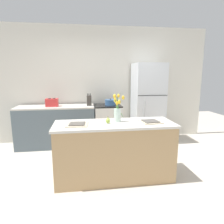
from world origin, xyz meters
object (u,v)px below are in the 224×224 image
Objects in this scene: stove_range at (108,124)px; refrigerator at (148,103)px; cooking_pot at (110,102)px; toaster at (52,102)px; pear_figurine at (108,120)px; plate_setting_left at (77,124)px; knife_block at (89,100)px; flower_vase at (117,111)px; plate_setting_right at (150,122)px.

refrigerator is at bearing 0.04° from stove_range.
refrigerator is 0.88m from cooking_pot.
toaster reaches higher than stove_range.
toaster reaches higher than pear_figurine.
plate_setting_left is 1.23× the size of knife_block.
refrigerator is (0.95, 0.00, 0.47)m from stove_range.
toaster is 1.04× the size of knife_block.
stove_range is 0.52m from cooking_pot.
plate_setting_left is 1.66m from knife_block.
flower_vase is at bearing -52.14° from toaster.
knife_block is (-0.87, 1.64, 0.13)m from plate_setting_right.
toaster is at bearing 109.48° from plate_setting_left.
refrigerator is at bearing 54.29° from pear_figurine.
toaster is 0.81m from knife_block.
refrigerator is 6.58× the size of toaster.
toaster is (-1.18, 1.52, -0.05)m from flower_vase.
pear_figurine reaches higher than plate_setting_left.
toaster is 1.29m from cooking_pot.
toaster is (-1.02, 1.59, 0.07)m from pear_figurine.
cooking_pot reaches higher than pear_figurine.
stove_range is 2.73× the size of plate_setting_right.
plate_setting_right is (0.65, -0.03, -0.03)m from pear_figurine.
cooking_pot is at bearing 103.06° from plate_setting_right.
toaster is (-0.57, 1.62, 0.10)m from plate_setting_left.
flower_vase is 1.58m from knife_block.
pear_figurine is 0.45m from plate_setting_left.
pear_figurine is at bearing -57.23° from toaster.
refrigerator is 7.14× the size of cooking_pot.
knife_block is at bearing 117.90° from plate_setting_right.
flower_vase is at bearing -94.06° from cooking_pot.
plate_setting_right is 2.33m from toaster.
refrigerator is at bearing 45.60° from plate_setting_left.
stove_range and plate_setting_right have the same top height.
pear_figurine is (-0.16, -0.07, -0.12)m from flower_vase.
plate_setting_left is 1.19× the size of toaster.
plate_setting_left is at bearing -175.72° from pear_figurine.
refrigerator is 1.82m from flower_vase.
knife_block reaches higher than plate_setting_left.
knife_block reaches higher than plate_setting_right.
knife_block is at bearing 0.88° from toaster.
stove_range is 3.50× the size of cooking_pot.
flower_vase reaches higher than cooking_pot.
toaster is (-1.67, 1.62, 0.10)m from plate_setting_right.
stove_range is 1.64m from flower_vase.
stove_range is 3.35× the size of knife_block.
plate_setting_left is 1.00× the size of plate_setting_right.
toaster reaches higher than plate_setting_right.
stove_range is at bearing -179.96° from refrigerator.
knife_block is (-0.22, 1.60, 0.09)m from pear_figurine.
knife_block is (-0.38, 1.53, -0.03)m from flower_vase.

